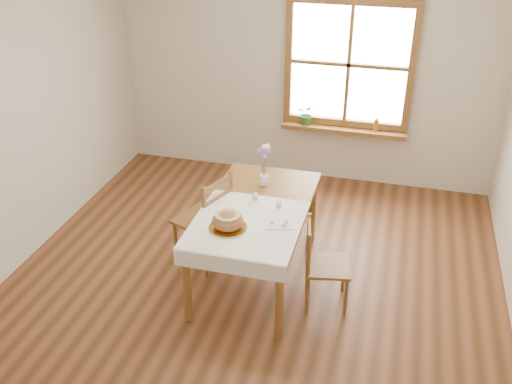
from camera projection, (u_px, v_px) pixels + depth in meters
ground at (247, 295)px, 5.13m from camera, size 5.00×5.00×0.00m
room_walls at (246, 117)px, 4.31m from camera, size 4.60×5.10×2.65m
window at (349, 65)px, 6.40m from camera, size 1.46×0.08×1.46m
window_sill at (343, 130)px, 6.71m from camera, size 1.46×0.20×0.05m
dining_table at (256, 215)px, 5.07m from camera, size 0.90×1.60×0.75m
table_linen at (247, 224)px, 4.76m from camera, size 0.91×0.99×0.01m
chair_left at (203, 218)px, 5.38m from camera, size 0.60×0.59×0.96m
chair_right at (328, 265)px, 4.86m from camera, size 0.46×0.44×0.81m
bread_plate at (228, 228)px, 4.69m from camera, size 0.37×0.37×0.02m
bread_loaf at (228, 219)px, 4.65m from camera, size 0.26×0.26×0.14m
egg_napkin at (279, 223)px, 4.76m from camera, size 0.28×0.25×0.01m
eggs at (279, 220)px, 4.75m from camera, size 0.22×0.21×0.04m
salt_shaker at (255, 197)px, 5.07m from camera, size 0.05×0.05×0.09m
pepper_shaker at (279, 204)px, 4.95m from camera, size 0.06×0.06×0.09m
flower_vase at (264, 180)px, 5.36m from camera, size 0.10×0.10×0.10m
lavender_bouquet at (264, 162)px, 5.26m from camera, size 0.16×0.16×0.29m
potted_plant at (307, 116)px, 6.75m from camera, size 0.29×0.31×0.19m
amber_bottle at (376, 125)px, 6.58m from camera, size 0.07×0.07×0.16m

